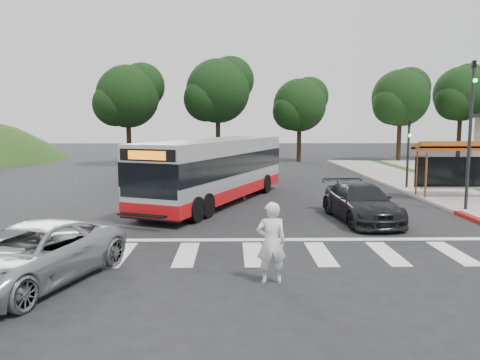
{
  "coord_description": "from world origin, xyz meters",
  "views": [
    {
      "loc": [
        -0.62,
        -18.53,
        3.9
      ],
      "look_at": [
        -0.32,
        0.08,
        1.6
      ],
      "focal_mm": 35.0,
      "sensor_mm": 36.0,
      "label": 1
    }
  ],
  "objects_px": {
    "dark_sedan": "(361,202)",
    "transit_bus": "(216,171)",
    "silver_suv_south": "(31,255)",
    "pedestrian": "(271,243)"
  },
  "relations": [
    {
      "from": "dark_sedan",
      "to": "transit_bus",
      "type": "bearing_deg",
      "value": 138.16
    },
    {
      "from": "dark_sedan",
      "to": "silver_suv_south",
      "type": "xyz_separation_m",
      "value": [
        -9.96,
        -7.22,
        -0.01
      ]
    },
    {
      "from": "silver_suv_south",
      "to": "pedestrian",
      "type": "bearing_deg",
      "value": 18.94
    },
    {
      "from": "transit_bus",
      "to": "silver_suv_south",
      "type": "bearing_deg",
      "value": -86.28
    },
    {
      "from": "pedestrian",
      "to": "silver_suv_south",
      "type": "height_order",
      "value": "pedestrian"
    },
    {
      "from": "silver_suv_south",
      "to": "transit_bus",
      "type": "bearing_deg",
      "value": 89.49
    },
    {
      "from": "pedestrian",
      "to": "transit_bus",
      "type": "bearing_deg",
      "value": -85.95
    },
    {
      "from": "pedestrian",
      "to": "dark_sedan",
      "type": "height_order",
      "value": "pedestrian"
    },
    {
      "from": "pedestrian",
      "to": "dark_sedan",
      "type": "bearing_deg",
      "value": -124.49
    },
    {
      "from": "transit_bus",
      "to": "silver_suv_south",
      "type": "distance_m",
      "value": 12.32
    }
  ]
}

